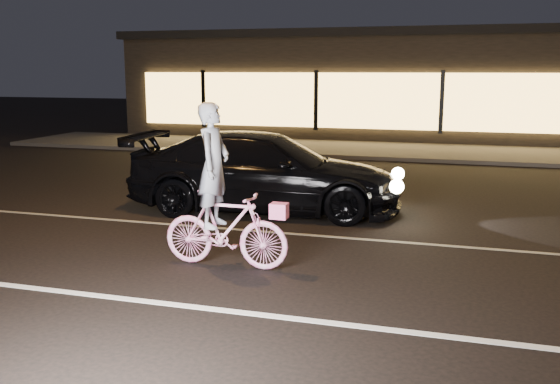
% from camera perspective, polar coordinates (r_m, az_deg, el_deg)
% --- Properties ---
extents(ground, '(90.00, 90.00, 0.00)m').
position_cam_1_polar(ground, '(8.29, 9.67, -8.17)').
color(ground, black).
rests_on(ground, ground).
extents(lane_stripe_near, '(60.00, 0.12, 0.01)m').
position_cam_1_polar(lane_stripe_near, '(6.90, 8.07, -12.15)').
color(lane_stripe_near, silver).
rests_on(lane_stripe_near, ground).
extents(lane_stripe_far, '(60.00, 0.10, 0.01)m').
position_cam_1_polar(lane_stripe_far, '(10.19, 11.09, -4.52)').
color(lane_stripe_far, gray).
rests_on(lane_stripe_far, ground).
extents(sidewalk, '(30.00, 4.00, 0.12)m').
position_cam_1_polar(sidewalk, '(20.97, 14.15, 3.53)').
color(sidewalk, '#383533').
rests_on(sidewalk, ground).
extents(storefront, '(25.40, 8.42, 4.20)m').
position_cam_1_polar(storefront, '(26.77, 15.00, 9.56)').
color(storefront, black).
rests_on(storefront, ground).
extents(cyclist, '(1.82, 0.63, 2.29)m').
position_cam_1_polar(cyclist, '(8.65, -5.31, -1.63)').
color(cyclist, '#EE3493').
rests_on(cyclist, ground).
extents(sedan, '(5.44, 2.62, 1.53)m').
position_cam_1_polar(sedan, '(12.08, -1.37, 1.83)').
color(sedan, black).
rests_on(sedan, ground).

